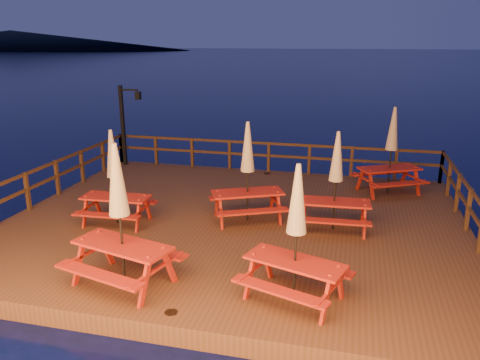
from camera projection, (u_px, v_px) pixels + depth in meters
The scene contains 12 objects.
ground at pixel (236, 233), 12.67m from camera, with size 500.00×500.00×0.00m, color black.
deck at pixel (236, 226), 12.61m from camera, with size 12.00×10.00×0.40m, color #4D2D18.
deck_piles at pixel (236, 243), 12.76m from camera, with size 11.44×9.44×1.40m.
railing at pixel (250, 174), 13.99m from camera, with size 11.80×9.75×1.10m.
lamp_post at pixel (126, 118), 17.50m from camera, with size 0.85×0.18×3.00m.
headland_left at pixel (11, 40), 224.57m from camera, with size 180.00×84.00×9.00m, color black.
picnic_table_0 at pixel (114, 176), 11.91m from camera, with size 1.80×1.50×2.49m.
picnic_table_1 at pixel (336, 180), 11.51m from camera, with size 1.85×1.56×2.53m.
picnic_table_2 at pixel (120, 214), 8.84m from camera, with size 2.33×2.08×2.83m.
picnic_table_3 at pixel (391, 149), 14.34m from camera, with size 2.39×2.26×2.70m.
picnic_table_4 at pixel (296, 232), 8.33m from camera, with size 2.20×2.00×2.60m.
picnic_table_5 at pixel (248, 170), 12.11m from camera, with size 2.33×2.17×2.65m.
Camera 1 is at (2.92, -11.35, 5.04)m, focal length 35.00 mm.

